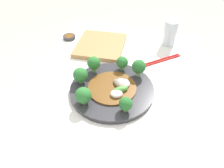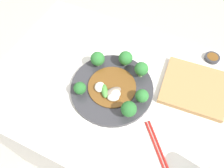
{
  "view_description": "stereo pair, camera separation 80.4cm",
  "coord_description": "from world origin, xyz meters",
  "px_view_note": "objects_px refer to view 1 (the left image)",
  "views": [
    {
      "loc": [
        0.59,
        0.18,
        1.35
      ],
      "look_at": [
        0.02,
        0.02,
        0.81
      ],
      "focal_mm": 35.0,
      "sensor_mm": 36.0,
      "label": 1
    },
    {
      "loc": [
        -0.17,
        0.41,
        1.49
      ],
      "look_at": [
        0.02,
        0.02,
        0.81
      ],
      "focal_mm": 35.0,
      "sensor_mm": 36.0,
      "label": 2
    }
  ],
  "objects_px": {
    "drinking_glass": "(170,33)",
    "broccoli_south": "(80,75)",
    "plate": "(112,90)",
    "cutting_board": "(101,45)",
    "chopsticks": "(160,61)",
    "broccoli_southeast": "(83,95)",
    "broccoli_southwest": "(94,63)",
    "broccoli_west": "(122,62)",
    "stirfry_center": "(116,87)",
    "broccoli_northeast": "(126,104)",
    "broccoli_northwest": "(139,67)",
    "sauce_dish": "(69,37)"
  },
  "relations": [
    {
      "from": "cutting_board",
      "to": "stirfry_center",
      "type": "bearing_deg",
      "value": 28.14
    },
    {
      "from": "plate",
      "to": "stirfry_center",
      "type": "distance_m",
      "value": 0.02
    },
    {
      "from": "plate",
      "to": "chopsticks",
      "type": "distance_m",
      "value": 0.28
    },
    {
      "from": "broccoli_northeast",
      "to": "cutting_board",
      "type": "distance_m",
      "value": 0.43
    },
    {
      "from": "chopsticks",
      "to": "cutting_board",
      "type": "distance_m",
      "value": 0.29
    },
    {
      "from": "broccoli_southwest",
      "to": "broccoli_west",
      "type": "relative_size",
      "value": 1.14
    },
    {
      "from": "broccoli_northwest",
      "to": "broccoli_southwest",
      "type": "height_order",
      "value": "broccoli_northwest"
    },
    {
      "from": "stirfry_center",
      "to": "broccoli_northeast",
      "type": "bearing_deg",
      "value": 31.79
    },
    {
      "from": "broccoli_west",
      "to": "stirfry_center",
      "type": "bearing_deg",
      "value": 2.48
    },
    {
      "from": "sauce_dish",
      "to": "cutting_board",
      "type": "relative_size",
      "value": 0.25
    },
    {
      "from": "broccoli_south",
      "to": "broccoli_northeast",
      "type": "bearing_deg",
      "value": 64.23
    },
    {
      "from": "broccoli_northeast",
      "to": "stirfry_center",
      "type": "height_order",
      "value": "broccoli_northeast"
    },
    {
      "from": "broccoli_southeast",
      "to": "cutting_board",
      "type": "distance_m",
      "value": 0.39
    },
    {
      "from": "broccoli_west",
      "to": "sauce_dish",
      "type": "relative_size",
      "value": 0.96
    },
    {
      "from": "broccoli_northwest",
      "to": "broccoli_southeast",
      "type": "xyz_separation_m",
      "value": [
        0.2,
        -0.15,
        -0.01
      ]
    },
    {
      "from": "broccoli_northwest",
      "to": "broccoli_south",
      "type": "bearing_deg",
      "value": -64.05
    },
    {
      "from": "broccoli_southeast",
      "to": "chopsticks",
      "type": "relative_size",
      "value": 0.36
    },
    {
      "from": "broccoli_southwest",
      "to": "plate",
      "type": "bearing_deg",
      "value": 51.35
    },
    {
      "from": "broccoli_south",
      "to": "broccoli_northwest",
      "type": "bearing_deg",
      "value": 115.95
    },
    {
      "from": "broccoli_south",
      "to": "plate",
      "type": "bearing_deg",
      "value": 89.61
    },
    {
      "from": "broccoli_west",
      "to": "broccoli_southwest",
      "type": "bearing_deg",
      "value": -67.6
    },
    {
      "from": "plate",
      "to": "broccoli_northeast",
      "type": "bearing_deg",
      "value": 37.76
    },
    {
      "from": "drinking_glass",
      "to": "broccoli_southwest",
      "type": "bearing_deg",
      "value": -40.2
    },
    {
      "from": "broccoli_southeast",
      "to": "broccoli_south",
      "type": "height_order",
      "value": "same"
    },
    {
      "from": "plate",
      "to": "broccoli_northwest",
      "type": "relative_size",
      "value": 4.45
    },
    {
      "from": "plate",
      "to": "chopsticks",
      "type": "xyz_separation_m",
      "value": [
        -0.24,
        0.15,
        -0.0
      ]
    },
    {
      "from": "plate",
      "to": "broccoli_south",
      "type": "height_order",
      "value": "broccoli_south"
    },
    {
      "from": "broccoli_southwest",
      "to": "cutting_board",
      "type": "distance_m",
      "value": 0.21
    },
    {
      "from": "chopsticks",
      "to": "cutting_board",
      "type": "xyz_separation_m",
      "value": [
        -0.04,
        -0.29,
        0.01
      ]
    },
    {
      "from": "plate",
      "to": "broccoli_northwest",
      "type": "bearing_deg",
      "value": 141.38
    },
    {
      "from": "cutting_board",
      "to": "broccoli_southeast",
      "type": "bearing_deg",
      "value": 9.4
    },
    {
      "from": "stirfry_center",
      "to": "cutting_board",
      "type": "bearing_deg",
      "value": -151.86
    },
    {
      "from": "broccoli_northeast",
      "to": "sauce_dish",
      "type": "bearing_deg",
      "value": -136.61
    },
    {
      "from": "broccoli_southeast",
      "to": "cutting_board",
      "type": "height_order",
      "value": "broccoli_southeast"
    },
    {
      "from": "broccoli_west",
      "to": "broccoli_northeast",
      "type": "height_order",
      "value": "broccoli_west"
    },
    {
      "from": "broccoli_northwest",
      "to": "broccoli_south",
      "type": "xyz_separation_m",
      "value": [
        0.1,
        -0.2,
        -0.01
      ]
    },
    {
      "from": "broccoli_southwest",
      "to": "chopsticks",
      "type": "distance_m",
      "value": 0.3
    },
    {
      "from": "chopsticks",
      "to": "cutting_board",
      "type": "height_order",
      "value": "cutting_board"
    },
    {
      "from": "broccoli_southeast",
      "to": "drinking_glass",
      "type": "bearing_deg",
      "value": 153.35
    },
    {
      "from": "broccoli_south",
      "to": "cutting_board",
      "type": "bearing_deg",
      "value": -177.33
    },
    {
      "from": "plate",
      "to": "broccoli_northwest",
      "type": "height_order",
      "value": "broccoli_northwest"
    },
    {
      "from": "drinking_glass",
      "to": "broccoli_south",
      "type": "bearing_deg",
      "value": -36.89
    },
    {
      "from": "stirfry_center",
      "to": "chopsticks",
      "type": "xyz_separation_m",
      "value": [
        -0.24,
        0.14,
        -0.02
      ]
    },
    {
      "from": "plate",
      "to": "broccoli_west",
      "type": "relative_size",
      "value": 5.3
    },
    {
      "from": "sauce_dish",
      "to": "broccoli_northwest",
      "type": "bearing_deg",
      "value": 61.22
    },
    {
      "from": "broccoli_southwest",
      "to": "chopsticks",
      "type": "height_order",
      "value": "broccoli_southwest"
    },
    {
      "from": "plate",
      "to": "cutting_board",
      "type": "relative_size",
      "value": 1.26
    },
    {
      "from": "plate",
      "to": "drinking_glass",
      "type": "xyz_separation_m",
      "value": [
        -0.4,
        0.17,
        0.05
      ]
    },
    {
      "from": "broccoli_southeast",
      "to": "stirfry_center",
      "type": "bearing_deg",
      "value": 138.29
    },
    {
      "from": "broccoli_south",
      "to": "chopsticks",
      "type": "bearing_deg",
      "value": 131.22
    }
  ]
}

